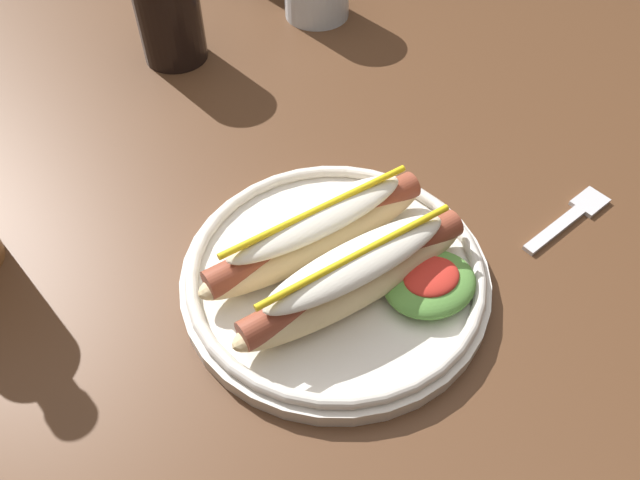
# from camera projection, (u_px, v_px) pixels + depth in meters

# --- Properties ---
(ground_plane) EXTENTS (8.00, 8.00, 0.00)m
(ground_plane) POSITION_uv_depth(u_px,v_px,m) (265.00, 431.00, 1.25)
(ground_plane) COLOR #2D2826
(dining_table) EXTENTS (1.43, 1.07, 0.74)m
(dining_table) POSITION_uv_depth(u_px,v_px,m) (228.00, 205.00, 0.76)
(dining_table) COLOR #51331E
(dining_table) RESTS_ON ground_plane
(hot_dog_plate) EXTENTS (0.28, 0.28, 0.08)m
(hot_dog_plate) POSITION_uv_depth(u_px,v_px,m) (339.00, 267.00, 0.56)
(hot_dog_plate) COLOR silver
(hot_dog_plate) RESTS_ON dining_table
(fork) EXTENTS (0.12, 0.04, 0.00)m
(fork) POSITION_uv_depth(u_px,v_px,m) (571.00, 216.00, 0.63)
(fork) COLOR silver
(fork) RESTS_ON dining_table
(extra_cup) EXTENTS (0.08, 0.08, 0.14)m
(extra_cup) POSITION_uv_depth(u_px,v_px,m) (167.00, 8.00, 0.77)
(extra_cup) COLOR black
(extra_cup) RESTS_ON dining_table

